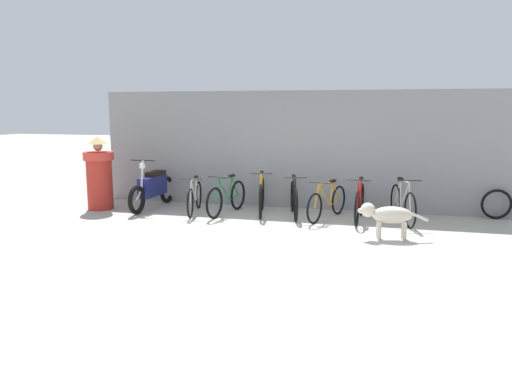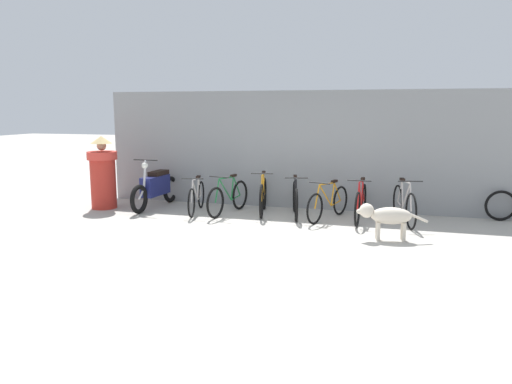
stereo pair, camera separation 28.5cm
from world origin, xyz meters
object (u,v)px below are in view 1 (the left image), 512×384
bicycle_4 (327,203)px  bicycle_6 (403,204)px  bicycle_5 (359,203)px  spare_tire_left (497,204)px  bicycle_1 (227,198)px  bicycle_0 (195,198)px  motorcycle (153,188)px  bicycle_3 (294,199)px  stray_dog (387,215)px  bicycle_2 (261,196)px  person_in_robes (99,174)px

bicycle_4 → bicycle_6: size_ratio=0.99×
bicycle_5 → spare_tire_left: size_ratio=2.78×
bicycle_1 → bicycle_6: bicycle_6 is taller
bicycle_0 → motorcycle: size_ratio=0.80×
bicycle_3 → stray_dog: (1.88, -1.43, 0.07)m
bicycle_1 → spare_tire_left: bicycle_1 is taller
bicycle_2 → bicycle_5: bearing=74.8°
bicycle_6 → person_in_robes: bearing=-102.0°
motorcycle → spare_tire_left: 7.32m
bicycle_2 → person_in_robes: 3.67m
bicycle_5 → person_in_robes: bearing=-85.0°
person_in_robes → bicycle_5: bearing=-177.3°
bicycle_0 → motorcycle: motorcycle is taller
bicycle_1 → bicycle_5: bearing=102.2°
motorcycle → person_in_robes: 1.21m
bicycle_2 → person_in_robes: bearing=-95.2°
bicycle_2 → bicycle_6: bicycle_2 is taller
bicycle_0 → motorcycle: bearing=-113.6°
bicycle_2 → bicycle_4: 1.43m
bicycle_1 → bicycle_4: size_ratio=1.04×
bicycle_4 → bicycle_5: bicycle_5 is taller
bicycle_0 → motorcycle: (-1.10, 0.24, 0.13)m
bicycle_1 → motorcycle: 1.82m
bicycle_3 → stray_dog: size_ratio=1.35×
bicycle_6 → person_in_robes: (-6.52, -0.27, 0.43)m
stray_dog → person_in_robes: person_in_robes is taller
bicycle_0 → stray_dog: bearing=61.8°
bicycle_0 → bicycle_5: 3.48m
stray_dog → motorcycle: bearing=-25.1°
spare_tire_left → person_in_robes: bearing=-172.7°
bicycle_3 → bicycle_4: size_ratio=0.99×
bicycle_3 → spare_tire_left: size_ratio=2.59×
bicycle_5 → motorcycle: (-4.58, 0.09, 0.10)m
bicycle_1 → bicycle_4: (2.13, 0.04, -0.01)m
bicycle_2 → spare_tire_left: bearing=86.4°
person_in_robes → bicycle_3: bearing=-175.7°
bicycle_1 → person_in_robes: (-2.91, -0.20, 0.46)m
bicycle_0 → bicycle_3: bearing=84.3°
bicycle_4 → spare_tire_left: size_ratio=2.61×
bicycle_5 → stray_dog: size_ratio=1.45×
bicycle_3 → stray_dog: bicycle_3 is taller
stray_dog → bicycle_0: bearing=-26.1°
bicycle_0 → person_in_robes: 2.26m
bicycle_2 → bicycle_3: size_ratio=1.02×
motorcycle → spare_tire_left: bearing=98.1°
bicycle_5 → stray_dog: 1.48m
stray_dog → bicycle_4: bearing=-57.9°
bicycle_3 → bicycle_5: bearing=73.5°
bicycle_2 → stray_dog: bicycle_2 is taller
bicycle_6 → stray_dog: (-0.30, -1.38, 0.05)m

